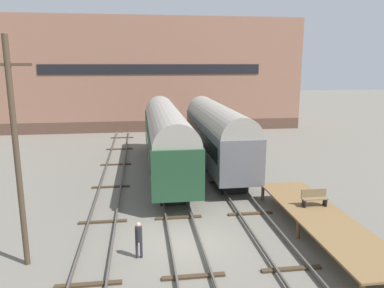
% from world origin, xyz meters
% --- Properties ---
extents(ground_plane, '(200.00, 200.00, 0.00)m').
position_xyz_m(ground_plane, '(0.00, 0.00, 0.00)').
color(ground_plane, '#6B665B').
extents(track_left, '(2.60, 60.00, 0.26)m').
position_xyz_m(track_left, '(-4.16, 0.00, 0.14)').
color(track_left, '#4C4742').
rests_on(track_left, ground).
extents(track_middle, '(2.60, 60.00, 0.26)m').
position_xyz_m(track_middle, '(0.00, 0.00, 0.14)').
color(track_middle, '#4C4742').
rests_on(track_middle, ground).
extents(track_right, '(2.60, 60.00, 0.26)m').
position_xyz_m(track_right, '(4.16, 0.00, 0.14)').
color(track_right, '#4C4742').
rests_on(track_right, ground).
extents(train_car_green, '(3.00, 18.46, 5.35)m').
position_xyz_m(train_car_green, '(0.00, 12.14, 3.05)').
color(train_car_green, black).
rests_on(train_car_green, ground).
extents(train_car_grey, '(2.92, 15.95, 5.34)m').
position_xyz_m(train_car_grey, '(4.16, 12.81, 3.05)').
color(train_car_grey, black).
rests_on(train_car_grey, ground).
extents(station_platform, '(2.79, 11.20, 1.04)m').
position_xyz_m(station_platform, '(6.88, -0.24, 0.96)').
color(station_platform, brown).
rests_on(station_platform, ground).
extents(bench, '(1.40, 0.40, 0.91)m').
position_xyz_m(bench, '(7.13, 1.29, 1.53)').
color(bench, brown).
rests_on(bench, station_platform).
extents(person_worker, '(0.32, 0.32, 1.70)m').
position_xyz_m(person_worker, '(-2.19, -1.09, 1.02)').
color(person_worker, '#282833').
rests_on(person_worker, ground).
extents(utility_pole, '(1.80, 0.24, 9.64)m').
position_xyz_m(utility_pole, '(-7.00, -0.95, 4.98)').
color(utility_pole, '#473828').
rests_on(utility_pole, ground).
extents(warehouse_building, '(38.77, 12.23, 14.25)m').
position_xyz_m(warehouse_building, '(-0.37, 36.70, 7.13)').
color(warehouse_building, brown).
rests_on(warehouse_building, ground).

